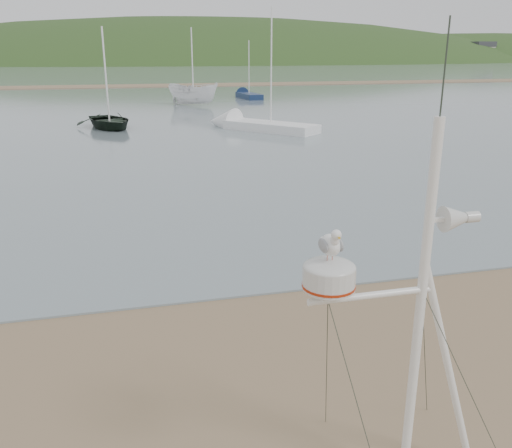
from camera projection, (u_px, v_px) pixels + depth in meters
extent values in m
cube|color=slate|center=(113.00, 70.00, 128.01)|extent=(560.00, 256.00, 0.04)
cube|color=brown|center=(114.00, 86.00, 70.76)|extent=(560.00, 7.00, 0.07)
ellipsoid|color=#223B18|center=(210.00, 113.00, 239.16)|extent=(400.00, 180.00, 80.00)
ellipsoid|color=#223B18|center=(487.00, 92.00, 269.87)|extent=(300.00, 135.00, 56.00)
cube|color=beige|center=(82.00, 52.00, 183.53)|extent=(8.40, 6.30, 8.00)
cube|color=beige|center=(159.00, 52.00, 189.60)|extent=(8.40, 6.30, 8.00)
cube|color=beige|center=(232.00, 52.00, 195.68)|extent=(8.40, 6.30, 8.00)
cube|color=beige|center=(300.00, 52.00, 201.76)|extent=(8.40, 6.30, 8.00)
cube|color=beige|center=(364.00, 52.00, 207.84)|extent=(8.40, 6.30, 8.00)
cube|color=beige|center=(425.00, 52.00, 213.92)|extent=(8.40, 6.30, 8.00)
cube|color=beige|center=(482.00, 52.00, 220.00)|extent=(8.40, 6.30, 8.00)
cylinder|color=white|center=(419.00, 317.00, 5.41)|extent=(0.10, 0.10, 3.96)
cylinder|color=white|center=(449.00, 371.00, 5.72)|extent=(0.92, 0.08, 2.60)
cylinder|color=white|center=(371.00, 295.00, 5.20)|extent=(1.29, 0.07, 0.07)
cylinder|color=#2D382D|center=(445.00, 70.00, 4.69)|extent=(0.02, 0.02, 0.89)
cube|color=white|center=(328.00, 293.00, 5.07)|extent=(0.16, 0.16, 0.09)
cylinder|color=silver|center=(329.00, 278.00, 5.02)|extent=(0.49, 0.49, 0.22)
cylinder|color=#A8270C|center=(329.00, 285.00, 5.05)|extent=(0.50, 0.50, 0.02)
ellipsoid|color=silver|center=(329.00, 267.00, 4.99)|extent=(0.49, 0.49, 0.14)
cone|color=silver|center=(455.00, 218.00, 5.17)|extent=(0.26, 0.26, 0.26)
cylinder|color=silver|center=(471.00, 217.00, 5.21)|extent=(0.14, 0.11, 0.11)
cube|color=white|center=(439.00, 220.00, 5.13)|extent=(0.20, 0.04, 0.04)
cylinder|color=tan|center=(327.00, 257.00, 4.95)|extent=(0.01, 0.01, 0.07)
cylinder|color=tan|center=(332.00, 256.00, 4.96)|extent=(0.01, 0.01, 0.07)
ellipsoid|color=white|center=(330.00, 245.00, 4.92)|extent=(0.17, 0.27, 0.20)
ellipsoid|color=gray|center=(323.00, 246.00, 4.89)|extent=(0.05, 0.22, 0.13)
ellipsoid|color=gray|center=(338.00, 244.00, 4.93)|extent=(0.05, 0.22, 0.13)
cone|color=white|center=(325.00, 242.00, 5.06)|extent=(0.09, 0.08, 0.09)
ellipsoid|color=white|center=(335.00, 240.00, 4.81)|extent=(0.08, 0.08, 0.12)
sphere|color=white|center=(336.00, 235.00, 4.77)|extent=(0.09, 0.09, 0.09)
cone|color=gold|center=(338.00, 237.00, 4.72)|extent=(0.02, 0.05, 0.02)
imported|color=black|center=(107.00, 91.00, 31.93)|extent=(3.30, 1.88, 4.44)
imported|color=white|center=(193.00, 75.00, 45.60)|extent=(2.72, 2.72, 5.04)
cube|color=white|center=(271.00, 127.00, 31.47)|extent=(5.06, 5.55, 0.50)
cone|color=white|center=(222.00, 122.00, 33.51)|extent=(2.68, 2.70, 1.82)
cylinder|color=white|center=(271.00, 66.00, 30.44)|extent=(0.08, 0.08, 6.27)
cube|color=#142548|center=(249.00, 96.00, 52.97)|extent=(1.82, 4.57, 0.50)
cone|color=#142548|center=(240.00, 94.00, 55.53)|extent=(1.56, 1.68, 1.43)
cylinder|color=white|center=(249.00, 67.00, 52.14)|extent=(0.08, 0.08, 4.90)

